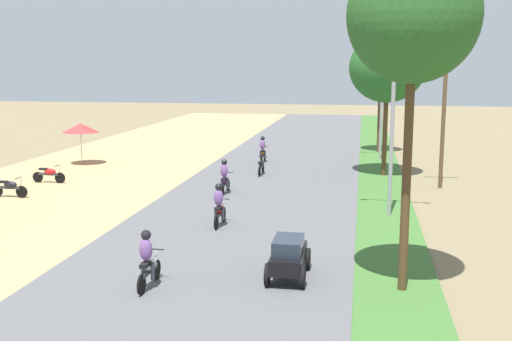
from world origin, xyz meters
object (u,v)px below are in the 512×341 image
(parked_motorbike_third, at_px, (10,187))
(streetlamp_near, at_px, (393,103))
(streetlamp_mid, at_px, (382,86))
(vendor_umbrella, at_px, (80,128))
(median_tree_second, at_px, (387,68))
(utility_pole_near, at_px, (445,94))
(motorbike_ahead_fifth, at_px, (263,150))
(car_sedan_black, at_px, (288,255))
(parked_motorbike_fourth, at_px, (49,173))
(median_tree_third, at_px, (381,71))
(motorbike_ahead_fourth, at_px, (261,166))
(motorbike_foreground_rider, at_px, (148,260))
(motorbike_ahead_second, at_px, (219,206))
(median_tree_nearest, at_px, (413,16))
(motorbike_ahead_third, at_px, (225,177))

(parked_motorbike_third, relative_size, streetlamp_near, 0.23)
(streetlamp_mid, bearing_deg, vendor_umbrella, -163.92)
(vendor_umbrella, height_order, median_tree_second, median_tree_second)
(utility_pole_near, distance_m, motorbike_ahead_fifth, 12.40)
(streetlamp_near, height_order, car_sedan_black, streetlamp_near)
(parked_motorbike_fourth, xyz_separation_m, streetlamp_near, (17.12, -4.09, 4.08))
(car_sedan_black, bearing_deg, utility_pole_near, 68.00)
(median_tree_third, bearing_deg, parked_motorbike_fourth, -139.32)
(streetlamp_mid, height_order, motorbike_ahead_fourth, streetlamp_mid)
(utility_pole_near, relative_size, motorbike_foreground_rider, 5.00)
(vendor_umbrella, relative_size, utility_pole_near, 0.28)
(utility_pole_near, relative_size, motorbike_ahead_second, 5.00)
(parked_motorbike_third, height_order, median_tree_third, median_tree_third)
(parked_motorbike_fourth, relative_size, motorbike_ahead_fourth, 1.00)
(median_tree_second, height_order, car_sedan_black, median_tree_second)
(vendor_umbrella, distance_m, motorbike_ahead_fifth, 11.27)
(median_tree_nearest, xyz_separation_m, motorbike_foreground_rider, (-6.88, -1.08, -6.49))
(median_tree_third, xyz_separation_m, motorbike_ahead_fourth, (-6.64, -10.51, -5.09))
(median_tree_third, distance_m, motorbike_foreground_rider, 29.66)
(median_tree_nearest, xyz_separation_m, streetlamp_near, (-0.02, 8.58, -2.72))
(motorbike_ahead_fourth, bearing_deg, parked_motorbike_fourth, -158.14)
(motorbike_foreground_rider, relative_size, motorbike_ahead_fourth, 1.00)
(motorbike_foreground_rider, xyz_separation_m, motorbike_ahead_fifth, (-0.40, 22.32, 0.00))
(motorbike_ahead_second, bearing_deg, motorbike_ahead_third, 100.65)
(streetlamp_near, relative_size, motorbike_foreground_rider, 4.41)
(median_tree_nearest, distance_m, car_sedan_black, 7.34)
(utility_pole_near, bearing_deg, motorbike_ahead_fourth, 169.09)
(parked_motorbike_third, distance_m, median_tree_second, 20.13)
(parked_motorbike_fourth, distance_m, vendor_umbrella, 6.31)
(streetlamp_near, bearing_deg, parked_motorbike_third, 178.39)
(motorbike_ahead_second, bearing_deg, parked_motorbike_third, 162.52)
(streetlamp_near, relative_size, motorbike_ahead_fifth, 4.41)
(parked_motorbike_third, relative_size, motorbike_ahead_fifth, 1.00)
(median_tree_second, relative_size, streetlamp_mid, 0.96)
(median_tree_third, distance_m, motorbike_ahead_fifth, 10.65)
(vendor_umbrella, bearing_deg, median_tree_second, -2.22)
(median_tree_nearest, relative_size, motorbike_ahead_fifth, 5.04)
(streetlamp_near, xyz_separation_m, streetlamp_mid, (0.00, 15.29, 0.12))
(median_tree_nearest, distance_m, motorbike_ahead_second, 10.77)
(vendor_umbrella, bearing_deg, motorbike_ahead_fifth, 13.42)
(parked_motorbike_third, height_order, motorbike_ahead_second, motorbike_ahead_second)
(motorbike_ahead_fifth, bearing_deg, vendor_umbrella, -166.58)
(motorbike_ahead_second, xyz_separation_m, motorbike_ahead_fourth, (-0.22, 11.19, -0.28))
(median_tree_nearest, relative_size, motorbike_ahead_second, 5.04)
(utility_pole_near, bearing_deg, streetlamp_near, -113.18)
(parked_motorbike_fourth, relative_size, streetlamp_mid, 0.22)
(streetlamp_mid, height_order, motorbike_ahead_second, streetlamp_mid)
(motorbike_ahead_second, bearing_deg, motorbike_ahead_fourth, 91.12)
(motorbike_ahead_fifth, bearing_deg, median_tree_second, -24.24)
(parked_motorbike_fourth, xyz_separation_m, motorbike_foreground_rider, (10.26, -13.75, 0.30))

